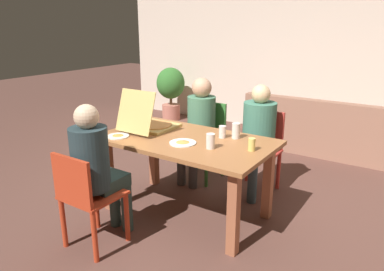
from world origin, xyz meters
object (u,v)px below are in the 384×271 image
Objects in this scene: potted_plant at (171,88)px; drinking_glass_3 at (236,131)px; chair_1 at (86,197)px; couch at (317,131)px; person_0 at (199,121)px; pizza_box_0 at (151,124)px; chair_2 at (261,147)px; person_2 at (257,131)px; plate_0 at (118,136)px; chair_0 at (205,136)px; drinking_glass_2 at (211,141)px; dining_table at (186,151)px; plate_1 at (183,143)px; drinking_glass_1 at (222,132)px; person_1 at (96,164)px; drinking_glass_0 at (252,144)px.

drinking_glass_3 is at bearing -43.82° from potted_plant.
chair_1 is 3.70m from couch.
person_0 reaches higher than pizza_box_0.
drinking_glass_3 is at bearing -88.43° from chair_2.
chair_2 is at bearing 69.52° from chair_1.
chair_1 is at bearing -111.86° from person_2.
chair_2 is 1.59m from plate_0.
drinking_glass_2 is (0.67, -1.02, 0.33)m from chair_0.
plate_1 is (0.06, -0.13, 0.13)m from dining_table.
drinking_glass_3 is at bearing 50.95° from plate_1.
drinking_glass_2 reaches higher than drinking_glass_1.
chair_2 is at bearing -95.81° from couch.
plate_0 is at bearing -126.99° from chair_2.
chair_1 is 1.53× the size of pizza_box_0.
person_1 is at bearing -120.82° from drinking_glass_1.
chair_2 is 3.65× the size of plate_1.
pizza_box_0 is at bearing -138.98° from person_2.
person_0 is at bearing -175.91° from person_2.
couch is at bearing -4.44° from potted_plant.
chair_0 is 4.30× the size of plate_0.
dining_table is 3.68m from potted_plant.
person_2 is at bearing -7.83° from chair_0.
potted_plant is at bearing 135.35° from chair_0.
person_1 is 0.98m from drinking_glass_2.
potted_plant is at bearing 133.27° from person_0.
plate_0 is at bearing -102.53° from person_0.
drinking_glass_3 reaches higher than chair_0.
person_1 reaches higher than plate_1.
person_1 is 4.17m from potted_plant.
drinking_glass_2 reaches higher than drinking_glass_0.
drinking_glass_0 is 0.95× the size of drinking_glass_1.
person_0 is at bearing -165.59° from chair_2.
chair_0 is 1.02m from drinking_glass_3.
drinking_glass_2 reaches higher than plate_1.
dining_table is at bearing 28.12° from plate_0.
person_2 is 8.18× the size of drinking_glass_3.
pizza_box_0 is (-0.14, 0.88, 0.12)m from person_1.
potted_plant is (-2.65, 2.97, -0.23)m from drinking_glass_2.
couch is (0.27, 2.43, -0.55)m from drinking_glass_1.
person_2 reaches higher than chair_0.
person_1 reaches higher than chair_1.
person_0 is 1.72m from chair_1.
chair_0 reaches higher than plate_0.
chair_0 is at bearing 131.27° from drinking_glass_1.
person_2 is 1.13m from pizza_box_0.
drinking_glass_1 is (0.27, 0.21, 0.18)m from dining_table.
chair_1 is (-0.00, -1.71, -0.25)m from person_0.
person_2 is at bearing -90.00° from chair_2.
chair_1 is 0.96× the size of chair_2.
person_0 reaches higher than person_2.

